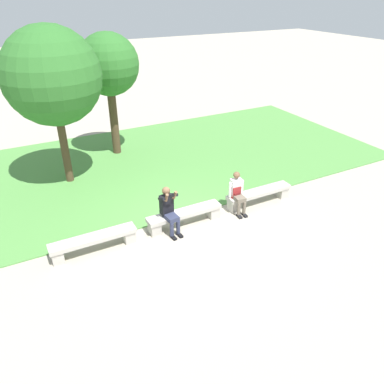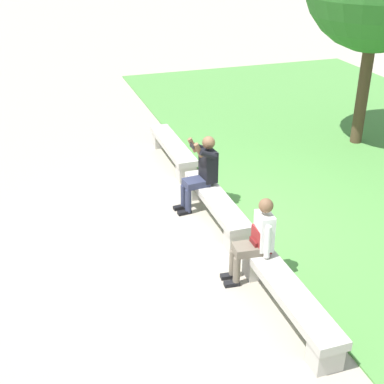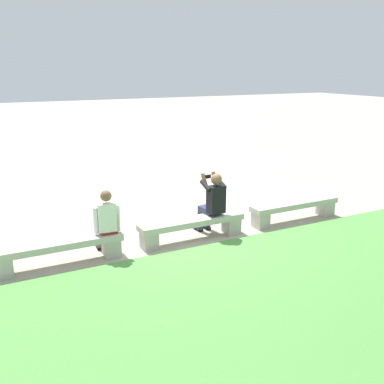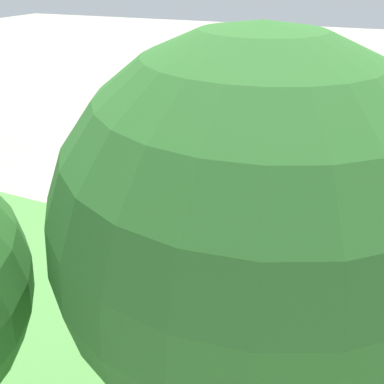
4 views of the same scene
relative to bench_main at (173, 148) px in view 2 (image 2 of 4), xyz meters
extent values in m
plane|color=#A89E8C|center=(2.58, 0.00, -0.31)|extent=(80.00, 80.00, 0.00)
cube|color=#B7B2A8|center=(0.00, 0.00, 0.08)|extent=(2.20, 0.40, 0.12)
cube|color=#B7B2A8|center=(-0.92, 0.00, -0.14)|extent=(0.28, 0.34, 0.33)
cube|color=#B7B2A8|center=(0.92, 0.00, -0.14)|extent=(0.28, 0.34, 0.33)
cube|color=#B7B2A8|center=(2.58, 0.00, 0.08)|extent=(2.20, 0.40, 0.12)
cube|color=#B7B2A8|center=(1.66, 0.00, -0.14)|extent=(0.28, 0.34, 0.33)
cube|color=#B7B2A8|center=(3.50, 0.00, -0.14)|extent=(0.28, 0.34, 0.33)
cube|color=#B7B2A8|center=(5.16, 0.00, 0.08)|extent=(2.20, 0.40, 0.12)
cube|color=#B7B2A8|center=(4.24, 0.00, -0.14)|extent=(0.28, 0.34, 0.33)
cube|color=#B7B2A8|center=(6.08, 0.00, -0.14)|extent=(0.28, 0.34, 0.33)
cube|color=black|center=(2.01, -0.46, -0.28)|extent=(0.12, 0.25, 0.06)
cylinder|color=#2D334C|center=(2.00, -0.39, -0.07)|extent=(0.11, 0.11, 0.42)
cube|color=black|center=(2.21, -0.44, -0.28)|extent=(0.12, 0.25, 0.06)
cylinder|color=#2D334C|center=(2.20, -0.37, -0.07)|extent=(0.11, 0.11, 0.42)
cube|color=#2D334C|center=(2.08, -0.19, 0.20)|extent=(0.34, 0.45, 0.12)
cube|color=black|center=(2.06, 0.04, 0.48)|extent=(0.36, 0.25, 0.56)
sphere|color=brown|center=(2.06, 0.04, 0.90)|extent=(0.22, 0.22, 0.22)
cylinder|color=black|center=(1.88, -0.08, 0.77)|extent=(0.12, 0.32, 0.21)
cylinder|color=brown|center=(1.96, -0.21, 0.85)|extent=(0.08, 0.18, 0.27)
cylinder|color=black|center=(2.26, -0.04, 0.77)|extent=(0.12, 0.32, 0.21)
cylinder|color=brown|center=(2.21, -0.19, 0.85)|extent=(0.12, 0.20, 0.27)
cube|color=black|center=(2.09, -0.26, 0.89)|extent=(0.15, 0.03, 0.08)
cube|color=black|center=(4.18, -0.41, -0.28)|extent=(0.12, 0.23, 0.06)
cylinder|color=#6B6051|center=(4.18, -0.35, -0.07)|extent=(0.10, 0.10, 0.42)
cube|color=black|center=(4.36, -0.43, -0.28)|extent=(0.12, 0.23, 0.06)
cylinder|color=#6B6051|center=(4.36, -0.37, -0.07)|extent=(0.10, 0.10, 0.42)
cube|color=#6B6051|center=(4.29, -0.18, 0.20)|extent=(0.31, 0.42, 0.12)
cube|color=silver|center=(4.31, 0.04, 0.46)|extent=(0.34, 0.23, 0.52)
sphere|color=brown|center=(4.31, 0.04, 0.85)|extent=(0.20, 0.20, 0.20)
cylinder|color=silver|center=(4.11, 0.04, 0.41)|extent=(0.08, 0.08, 0.48)
cylinder|color=silver|center=(4.50, 0.00, 0.41)|extent=(0.08, 0.08, 0.48)
cube|color=maroon|center=(4.28, 0.02, 0.32)|extent=(0.28, 0.20, 0.36)
cube|color=maroon|center=(4.28, -0.09, 0.25)|extent=(0.20, 0.06, 0.16)
torus|color=black|center=(4.28, 0.02, 0.52)|extent=(0.10, 0.02, 0.10)
cylinder|color=#4C3826|center=(0.27, 4.27, 1.03)|extent=(0.26, 0.26, 2.66)
camera|label=1|loc=(-1.36, -7.96, 5.70)|focal=35.00mm
camera|label=2|loc=(9.92, -2.85, 4.23)|focal=50.00mm
camera|label=3|loc=(6.42, 7.47, 3.04)|focal=42.00mm
camera|label=4|loc=(-0.24, 6.69, 5.01)|focal=35.00mm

